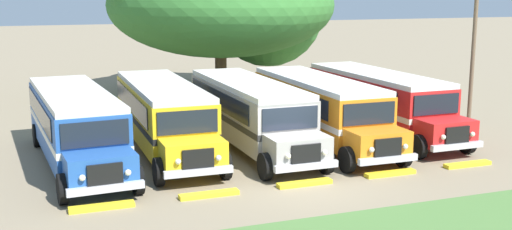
{
  "coord_description": "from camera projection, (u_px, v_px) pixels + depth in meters",
  "views": [
    {
      "loc": [
        -8.93,
        -19.46,
        6.64
      ],
      "look_at": [
        0.0,
        4.32,
        1.6
      ],
      "focal_mm": 44.11,
      "sensor_mm": 36.0,
      "label": 1
    }
  ],
  "objects": [
    {
      "name": "broad_shade_tree",
      "position": [
        220.0,
        3.0,
        40.08
      ],
      "size": [
        14.66,
        15.7,
        10.1
      ],
      "color": "brown",
      "rests_on": "ground_plane"
    },
    {
      "name": "curb_wheelstop_0",
      "position": [
        102.0,
        207.0,
        19.4
      ],
      "size": [
        2.0,
        0.36,
        0.15
      ],
      "primitive_type": "cube",
      "color": "yellow",
      "rests_on": "ground_plane"
    },
    {
      "name": "ground_plane",
      "position": [
        299.0,
        181.0,
        22.24
      ],
      "size": [
        220.0,
        220.0,
        0.0
      ],
      "primitive_type": "plane",
      "color": "#84755B"
    },
    {
      "name": "curb_wheelstop_4",
      "position": [
        467.0,
        164.0,
        24.16
      ],
      "size": [
        2.0,
        0.36,
        0.15
      ],
      "primitive_type": "cube",
      "color": "yellow",
      "rests_on": "ground_plane"
    },
    {
      "name": "parked_bus_slot_0",
      "position": [
        76.0,
        123.0,
        24.43
      ],
      "size": [
        3.27,
        10.93,
        2.82
      ],
      "rotation": [
        0.0,
        0.0,
        -1.51
      ],
      "color": "#23519E",
      "rests_on": "ground_plane"
    },
    {
      "name": "curb_wheelstop_2",
      "position": [
        305.0,
        183.0,
        21.78
      ],
      "size": [
        2.0,
        0.36,
        0.15
      ],
      "primitive_type": "cube",
      "color": "yellow",
      "rests_on": "ground_plane"
    },
    {
      "name": "curb_wheelstop_1",
      "position": [
        209.0,
        194.0,
        20.59
      ],
      "size": [
        2.0,
        0.36,
        0.15
      ],
      "primitive_type": "cube",
      "color": "yellow",
      "rests_on": "ground_plane"
    },
    {
      "name": "utility_pole",
      "position": [
        474.0,
        45.0,
        30.31
      ],
      "size": [
        1.8,
        0.2,
        7.59
      ],
      "color": "brown",
      "rests_on": "ground_plane"
    },
    {
      "name": "parked_bus_slot_4",
      "position": [
        379.0,
        99.0,
        29.82
      ],
      "size": [
        2.78,
        10.85,
        2.82
      ],
      "rotation": [
        0.0,
        0.0,
        -1.56
      ],
      "color": "red",
      "rests_on": "ground_plane"
    },
    {
      "name": "curb_wheelstop_3",
      "position": [
        390.0,
        173.0,
        22.97
      ],
      "size": [
        2.0,
        0.36,
        0.15
      ],
      "primitive_type": "cube",
      "color": "yellow",
      "rests_on": "ground_plane"
    },
    {
      "name": "parked_bus_slot_1",
      "position": [
        164.0,
        113.0,
        26.37
      ],
      "size": [
        2.82,
        10.86,
        2.82
      ],
      "rotation": [
        0.0,
        0.0,
        -1.59
      ],
      "color": "yellow",
      "rests_on": "ground_plane"
    },
    {
      "name": "parked_bus_slot_3",
      "position": [
        319.0,
        106.0,
        27.92
      ],
      "size": [
        2.77,
        10.85,
        2.82
      ],
      "rotation": [
        0.0,
        0.0,
        -1.58
      ],
      "color": "orange",
      "rests_on": "ground_plane"
    },
    {
      "name": "parked_bus_slot_2",
      "position": [
        250.0,
        110.0,
        27.01
      ],
      "size": [
        2.68,
        10.84,
        2.82
      ],
      "rotation": [
        0.0,
        0.0,
        -1.57
      ],
      "color": "#9E9993",
      "rests_on": "ground_plane"
    }
  ]
}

